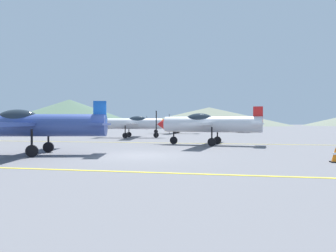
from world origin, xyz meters
name	(u,v)px	position (x,y,z in m)	size (l,w,h in m)	color
ground_plane	(135,155)	(0.00, 0.00, 0.00)	(400.00, 400.00, 0.00)	slate
apron_line_near	(91,171)	(0.00, -4.77, 0.01)	(80.00, 0.16, 0.01)	yellow
apron_line_far	(170,143)	(0.00, 8.82, 0.01)	(80.00, 0.16, 0.01)	yellow
airplane_near	(30,124)	(-4.97, -0.66, 1.44)	(7.49, 8.52, 2.56)	#33478C
airplane_mid	(208,124)	(2.85, 7.40, 1.44)	(7.47, 8.56, 2.56)	silver
airplane_far	(132,123)	(-5.24, 16.07, 1.44)	(7.47, 8.56, 2.56)	silver
airplane_back	(173,123)	(-3.32, 28.60, 1.44)	(7.38, 8.51, 2.56)	silver
car_sedan	(240,127)	(5.91, 35.07, 0.84)	(3.20, 4.66, 1.62)	white
traffic_cone_front	(335,155)	(8.30, -1.03, 0.29)	(0.36, 0.36, 0.59)	black
hill_left	(69,112)	(-77.64, 137.95, 6.68)	(75.69, 75.69, 13.36)	#4C6651
hill_centerleft	(209,116)	(-5.08, 132.78, 4.19)	(73.65, 73.65, 8.38)	slate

